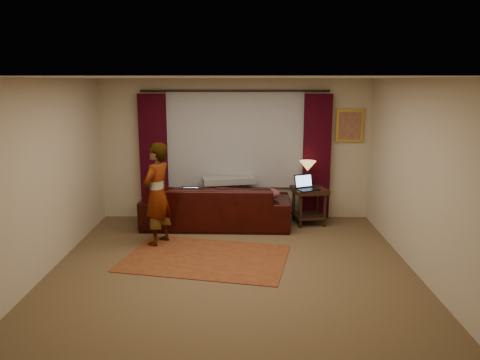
{
  "coord_description": "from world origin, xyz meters",
  "views": [
    {
      "loc": [
        0.16,
        -6.12,
        2.57
      ],
      "look_at": [
        0.1,
        1.2,
        1.0
      ],
      "focal_mm": 35.0,
      "sensor_mm": 36.0,
      "label": 1
    }
  ],
  "objects_px": {
    "sofa": "(216,197)",
    "end_table": "(309,206)",
    "person": "(157,194)",
    "laptop_sofa": "(190,194)",
    "laptop_table": "(308,183)",
    "tiffany_lamp": "(307,174)"
  },
  "relations": [
    {
      "from": "tiffany_lamp",
      "to": "person",
      "type": "height_order",
      "value": "person"
    },
    {
      "from": "tiffany_lamp",
      "to": "laptop_table",
      "type": "bearing_deg",
      "value": -95.89
    },
    {
      "from": "end_table",
      "to": "tiffany_lamp",
      "type": "xyz_separation_m",
      "value": [
        -0.03,
        0.08,
        0.57
      ]
    },
    {
      "from": "end_table",
      "to": "laptop_table",
      "type": "xyz_separation_m",
      "value": [
        -0.06,
        -0.15,
        0.47
      ]
    },
    {
      "from": "sofa",
      "to": "end_table",
      "type": "xyz_separation_m",
      "value": [
        1.67,
        0.13,
        -0.19
      ]
    },
    {
      "from": "tiffany_lamp",
      "to": "laptop_table",
      "type": "relative_size",
      "value": 1.21
    },
    {
      "from": "tiffany_lamp",
      "to": "person",
      "type": "xyz_separation_m",
      "value": [
        -2.51,
        -1.16,
        -0.09
      ]
    },
    {
      "from": "sofa",
      "to": "end_table",
      "type": "height_order",
      "value": "sofa"
    },
    {
      "from": "laptop_sofa",
      "to": "end_table",
      "type": "relative_size",
      "value": 0.48
    },
    {
      "from": "laptop_sofa",
      "to": "laptop_table",
      "type": "distance_m",
      "value": 2.07
    },
    {
      "from": "tiffany_lamp",
      "to": "laptop_table",
      "type": "xyz_separation_m",
      "value": [
        -0.02,
        -0.23,
        -0.11
      ]
    },
    {
      "from": "laptop_sofa",
      "to": "laptop_table",
      "type": "relative_size",
      "value": 0.81
    },
    {
      "from": "end_table",
      "to": "laptop_table",
      "type": "relative_size",
      "value": 1.68
    },
    {
      "from": "end_table",
      "to": "person",
      "type": "relative_size",
      "value": 0.41
    },
    {
      "from": "sofa",
      "to": "laptop_table",
      "type": "height_order",
      "value": "sofa"
    },
    {
      "from": "end_table",
      "to": "person",
      "type": "height_order",
      "value": "person"
    },
    {
      "from": "tiffany_lamp",
      "to": "laptop_table",
      "type": "height_order",
      "value": "tiffany_lamp"
    },
    {
      "from": "laptop_sofa",
      "to": "person",
      "type": "relative_size",
      "value": 0.2
    },
    {
      "from": "sofa",
      "to": "person",
      "type": "relative_size",
      "value": 1.6
    },
    {
      "from": "laptop_sofa",
      "to": "sofa",
      "type": "bearing_deg",
      "value": 23.92
    },
    {
      "from": "sofa",
      "to": "laptop_sofa",
      "type": "height_order",
      "value": "sofa"
    },
    {
      "from": "person",
      "to": "tiffany_lamp",
      "type": "bearing_deg",
      "value": 139.02
    }
  ]
}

